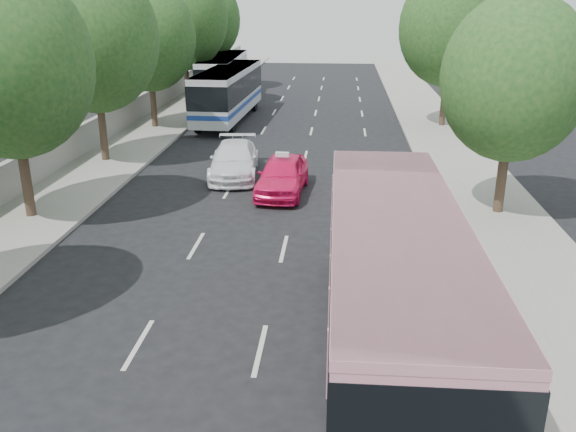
# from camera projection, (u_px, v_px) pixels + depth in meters

# --- Properties ---
(ground) EXTENTS (120.00, 120.00, 0.00)m
(ground) POSITION_uv_depth(u_px,v_px,m) (232.00, 307.00, 16.12)
(ground) COLOR black
(ground) RESTS_ON ground
(sidewalk_left) EXTENTS (4.00, 90.00, 0.15)m
(sidewalk_left) POSITION_uv_depth(u_px,v_px,m) (147.00, 134.00, 35.49)
(sidewalk_left) COLOR #9E998E
(sidewalk_left) RESTS_ON ground
(sidewalk_right) EXTENTS (4.00, 90.00, 0.12)m
(sidewalk_right) POSITION_uv_depth(u_px,v_px,m) (443.00, 140.00, 34.13)
(sidewalk_right) COLOR #9E998E
(sidewalk_right) RESTS_ON ground
(low_wall) EXTENTS (0.30, 90.00, 1.50)m
(low_wall) POSITION_uv_depth(u_px,v_px,m) (116.00, 120.00, 35.35)
(low_wall) COLOR #9E998E
(low_wall) RESTS_ON sidewalk_left
(tree_left_b) EXTENTS (5.70, 5.70, 8.88)m
(tree_left_b) POSITION_uv_depth(u_px,v_px,m) (8.00, 56.00, 20.35)
(tree_left_b) COLOR #38281E
(tree_left_b) RESTS_ON ground
(tree_left_c) EXTENTS (6.00, 6.00, 9.35)m
(tree_left_c) POSITION_uv_depth(u_px,v_px,m) (94.00, 32.00, 27.75)
(tree_left_c) COLOR #38281E
(tree_left_c) RESTS_ON ground
(tree_left_d) EXTENTS (5.52, 5.52, 8.60)m
(tree_left_d) POSITION_uv_depth(u_px,v_px,m) (149.00, 33.00, 35.39)
(tree_left_d) COLOR #38281E
(tree_left_d) RESTS_ON ground
(tree_left_e) EXTENTS (6.30, 6.30, 9.82)m
(tree_left_e) POSITION_uv_depth(u_px,v_px,m) (184.00, 14.00, 42.60)
(tree_left_e) COLOR #38281E
(tree_left_e) RESTS_ON ground
(tree_left_f) EXTENTS (5.88, 5.88, 9.16)m
(tree_left_f) POSITION_uv_depth(u_px,v_px,m) (206.00, 16.00, 50.24)
(tree_left_f) COLOR #38281E
(tree_left_f) RESTS_ON ground
(tree_right_near) EXTENTS (5.10, 5.10, 7.95)m
(tree_right_near) POSITION_uv_depth(u_px,v_px,m) (518.00, 73.00, 21.05)
(tree_right_near) COLOR #38281E
(tree_right_near) RESTS_ON ground
(tree_right_far) EXTENTS (6.00, 6.00, 9.35)m
(tree_right_far) POSITION_uv_depth(u_px,v_px,m) (452.00, 24.00, 35.68)
(tree_right_far) COLOR #38281E
(tree_right_far) RESTS_ON ground
(pink_bus) EXTENTS (2.86, 10.91, 3.47)m
(pink_bus) POSITION_uv_depth(u_px,v_px,m) (395.00, 273.00, 13.07)
(pink_bus) COLOR pink
(pink_bus) RESTS_ON ground
(pink_taxi) EXTENTS (2.11, 4.67, 1.56)m
(pink_taxi) POSITION_uv_depth(u_px,v_px,m) (282.00, 175.00, 25.03)
(pink_taxi) COLOR #F2155B
(pink_taxi) RESTS_ON ground
(white_pickup) EXTENTS (2.54, 5.26, 1.48)m
(white_pickup) POSITION_uv_depth(u_px,v_px,m) (234.00, 160.00, 27.43)
(white_pickup) COLOR white
(white_pickup) RESTS_ON ground
(tour_coach_front) EXTENTS (2.85, 11.21, 3.33)m
(tour_coach_front) POSITION_uv_depth(u_px,v_px,m) (228.00, 89.00, 39.03)
(tour_coach_front) COLOR silver
(tour_coach_front) RESTS_ON ground
(tour_coach_rear) EXTENTS (2.80, 11.22, 3.33)m
(tour_coach_rear) POSITION_uv_depth(u_px,v_px,m) (223.00, 74.00, 46.54)
(tour_coach_rear) COLOR white
(tour_coach_rear) RESTS_ON ground
(taxi_roof_sign) EXTENTS (0.56, 0.21, 0.18)m
(taxi_roof_sign) POSITION_uv_depth(u_px,v_px,m) (282.00, 154.00, 24.73)
(taxi_roof_sign) COLOR silver
(taxi_roof_sign) RESTS_ON pink_taxi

